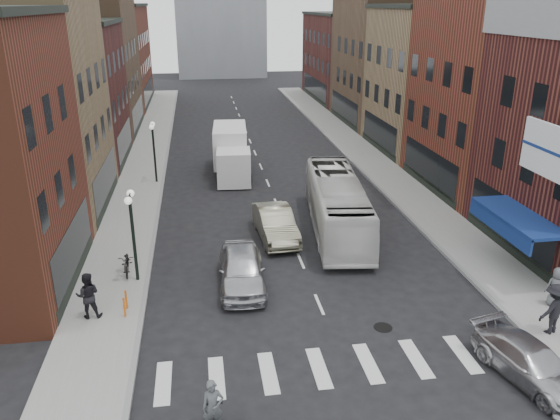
# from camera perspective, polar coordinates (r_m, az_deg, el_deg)

# --- Properties ---
(ground) EXTENTS (160.00, 160.00, 0.00)m
(ground) POSITION_cam_1_polar(r_m,az_deg,el_deg) (21.56, 4.71, -11.15)
(ground) COLOR black
(ground) RESTS_ON ground
(sidewalk_left) EXTENTS (3.00, 74.00, 0.15)m
(sidewalk_left) POSITION_cam_1_polar(r_m,az_deg,el_deg) (41.52, -13.95, 4.42)
(sidewalk_left) COLOR gray
(sidewalk_left) RESTS_ON ground
(sidewalk_right) EXTENTS (3.00, 74.00, 0.15)m
(sidewalk_right) POSITION_cam_1_polar(r_m,az_deg,el_deg) (43.31, 9.11, 5.45)
(sidewalk_right) COLOR gray
(sidewalk_right) RESTS_ON ground
(curb_left) EXTENTS (0.20, 74.00, 0.16)m
(curb_left) POSITION_cam_1_polar(r_m,az_deg,el_deg) (41.43, -11.87, 4.44)
(curb_left) COLOR gray
(curb_left) RESTS_ON ground
(curb_right) EXTENTS (0.20, 74.00, 0.16)m
(curb_right) POSITION_cam_1_polar(r_m,az_deg,el_deg) (42.91, 7.19, 5.30)
(curb_right) COLOR gray
(curb_right) RESTS_ON ground
(crosswalk_stripes) EXTENTS (12.00, 2.20, 0.01)m
(crosswalk_stripes) POSITION_cam_1_polar(r_m,az_deg,el_deg) (19.17, 6.82, -15.82)
(crosswalk_stripes) COLOR silver
(crosswalk_stripes) RESTS_ON ground
(bldg_left_mid_a) EXTENTS (10.30, 10.20, 12.30)m
(bldg_left_mid_a) POSITION_cam_1_polar(r_m,az_deg,el_deg) (33.86, -27.09, 9.71)
(bldg_left_mid_a) COLOR olive
(bldg_left_mid_a) RESTS_ON ground
(bldg_left_mid_b) EXTENTS (10.30, 10.20, 10.30)m
(bldg_left_mid_b) POSITION_cam_1_polar(r_m,az_deg,el_deg) (43.50, -23.02, 11.00)
(bldg_left_mid_b) COLOR #421717
(bldg_left_mid_b) RESTS_ON ground
(bldg_left_far_a) EXTENTS (10.30, 12.20, 13.30)m
(bldg_left_far_a) POSITION_cam_1_polar(r_m,az_deg,el_deg) (53.99, -20.57, 14.56)
(bldg_left_far_a) COLOR brown
(bldg_left_far_a) RESTS_ON ground
(bldg_left_far_b) EXTENTS (10.30, 16.20, 11.30)m
(bldg_left_far_b) POSITION_cam_1_polar(r_m,az_deg,el_deg) (67.81, -18.21, 15.02)
(bldg_left_far_b) COLOR brown
(bldg_left_far_b) RESTS_ON ground
(bldg_right_mid_a) EXTENTS (10.30, 10.20, 14.30)m
(bldg_right_mid_a) POSITION_cam_1_polar(r_m,az_deg,el_deg) (37.47, 23.29, 12.72)
(bldg_right_mid_a) COLOR brown
(bldg_right_mid_a) RESTS_ON ground
(bldg_right_mid_b) EXTENTS (10.30, 10.20, 11.30)m
(bldg_right_mid_b) POSITION_cam_1_polar(r_m,az_deg,el_deg) (46.41, 16.63, 12.92)
(bldg_right_mid_b) COLOR olive
(bldg_right_mid_b) RESTS_ON ground
(bldg_right_far_a) EXTENTS (10.30, 12.20, 12.30)m
(bldg_right_far_a) POSITION_cam_1_polar(r_m,az_deg,el_deg) (56.46, 11.95, 15.11)
(bldg_right_far_a) COLOR brown
(bldg_right_far_a) RESTS_ON ground
(bldg_right_far_b) EXTENTS (10.30, 16.20, 10.30)m
(bldg_right_far_b) POSITION_cam_1_polar(r_m,az_deg,el_deg) (69.80, 7.85, 15.56)
(bldg_right_far_b) COLOR #421717
(bldg_right_far_b) RESTS_ON ground
(awning_blue) EXTENTS (1.80, 5.00, 0.78)m
(awning_blue) POSITION_cam_1_polar(r_m,az_deg,el_deg) (25.81, 23.24, -0.78)
(awning_blue) COLOR navy
(awning_blue) RESTS_ON ground
(billboard_sign) EXTENTS (1.52, 3.00, 3.70)m
(billboard_sign) POSITION_cam_1_polar(r_m,az_deg,el_deg) (23.04, 26.27, 5.48)
(billboard_sign) COLOR black
(billboard_sign) RESTS_ON ground
(streetlamp_near) EXTENTS (0.32, 1.22, 4.11)m
(streetlamp_near) POSITION_cam_1_polar(r_m,az_deg,el_deg) (23.53, -15.23, -1.06)
(streetlamp_near) COLOR black
(streetlamp_near) RESTS_ON ground
(streetlamp_far) EXTENTS (0.32, 1.22, 4.11)m
(streetlamp_far) POSITION_cam_1_polar(r_m,az_deg,el_deg) (36.86, -13.10, 7.01)
(streetlamp_far) COLOR black
(streetlamp_far) RESTS_ON ground
(bike_rack) EXTENTS (0.08, 0.68, 0.80)m
(bike_rack) POSITION_cam_1_polar(r_m,az_deg,el_deg) (22.15, -15.86, -9.37)
(bike_rack) COLOR #D8590C
(bike_rack) RESTS_ON sidewalk_left
(box_truck) EXTENTS (2.59, 7.56, 3.24)m
(box_truck) POSITION_cam_1_polar(r_m,az_deg,el_deg) (38.42, -5.13, 6.01)
(box_truck) COLOR white
(box_truck) RESTS_ON ground
(motorcycle_rider) EXTENTS (0.60, 2.10, 2.13)m
(motorcycle_rider) POSITION_cam_1_polar(r_m,az_deg,el_deg) (15.78, -6.95, -20.59)
(motorcycle_rider) COLOR black
(motorcycle_rider) RESTS_ON ground
(transit_bus) EXTENTS (3.69, 10.67, 2.91)m
(transit_bus) POSITION_cam_1_polar(r_m,az_deg,el_deg) (28.84, 5.97, 0.58)
(transit_bus) COLOR silver
(transit_bus) RESTS_ON ground
(sedan_left_near) EXTENTS (2.08, 4.81, 1.62)m
(sedan_left_near) POSITION_cam_1_polar(r_m,az_deg,el_deg) (23.34, -4.03, -6.18)
(sedan_left_near) COLOR #B8B9BD
(sedan_left_near) RESTS_ON ground
(sedan_left_far) EXTENTS (1.98, 4.93, 1.59)m
(sedan_left_far) POSITION_cam_1_polar(r_m,az_deg,el_deg) (27.96, -0.49, -1.43)
(sedan_left_far) COLOR #A6A286
(sedan_left_far) RESTS_ON ground
(curb_car) EXTENTS (2.69, 4.55, 1.24)m
(curb_car) POSITION_cam_1_polar(r_m,az_deg,el_deg) (19.82, 24.75, -14.31)
(curb_car) COLOR #B1B0B5
(curb_car) RESTS_ON ground
(parked_bicycle) EXTENTS (0.79, 1.88, 0.96)m
(parked_bicycle) POSITION_cam_1_polar(r_m,az_deg,el_deg) (25.18, -15.69, -5.31)
(parked_bicycle) COLOR black
(parked_bicycle) RESTS_ON sidewalk_left
(ped_left_solo) EXTENTS (0.90, 0.53, 1.84)m
(ped_left_solo) POSITION_cam_1_polar(r_m,az_deg,el_deg) (22.04, -19.43, -8.41)
(ped_left_solo) COLOR black
(ped_left_solo) RESTS_ON sidewalk_left
(ped_right_a) EXTENTS (1.38, 0.99, 1.93)m
(ped_right_a) POSITION_cam_1_polar(r_m,az_deg,el_deg) (22.18, 26.67, -9.22)
(ped_right_a) COLOR black
(ped_right_a) RESTS_ON sidewalk_right
(ped_right_c) EXTENTS (0.88, 0.67, 1.61)m
(ped_right_c) POSITION_cam_1_polar(r_m,az_deg,el_deg) (24.21, 26.89, -7.16)
(ped_right_c) COLOR #575A5F
(ped_right_c) RESTS_ON sidewalk_right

